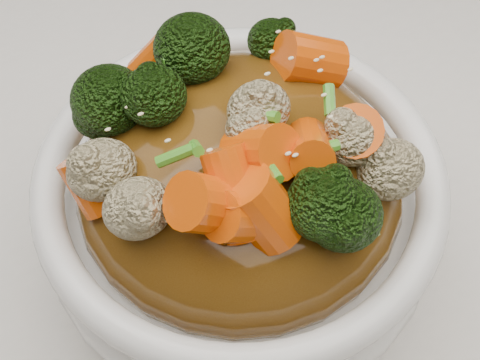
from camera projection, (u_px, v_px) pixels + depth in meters
tablecloth at (243, 201)px, 0.47m from camera, size 1.20×0.80×0.04m
bowl at (240, 213)px, 0.40m from camera, size 0.28×0.28×0.08m
sauce_base at (240, 183)px, 0.37m from camera, size 0.22×0.22×0.09m
carrots at (240, 106)px, 0.32m from camera, size 0.22×0.22×0.05m
broccoli at (240, 107)px, 0.33m from camera, size 0.22×0.22×0.04m
cauliflower at (240, 110)px, 0.33m from camera, size 0.22×0.22×0.03m
scallions at (240, 104)px, 0.32m from camera, size 0.16×0.16×0.02m
sesame_seeds at (240, 104)px, 0.32m from camera, size 0.20×0.20×0.01m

